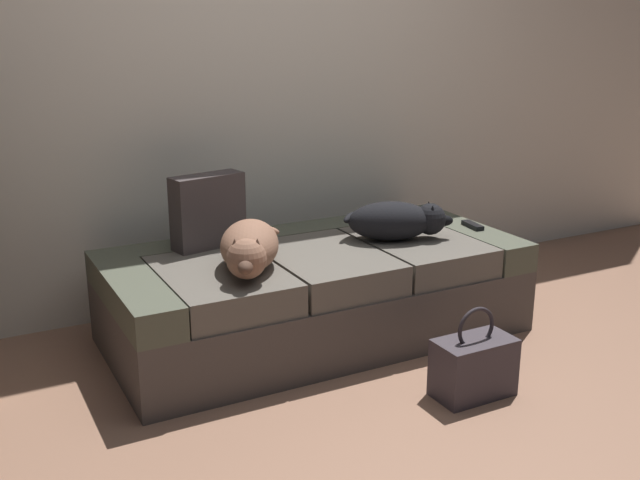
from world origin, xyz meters
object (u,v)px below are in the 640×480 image
object	(u,v)px
couch	(315,292)
dog_dark	(397,220)
handbag	(474,366)
tv_remote	(473,225)
dog_tan	(249,247)
throw_pillow	(208,211)

from	to	relation	value
couch	dog_dark	xyz separation A→B (m)	(0.41, -0.06, 0.31)
handbag	tv_remote	bearing A→B (deg)	52.31
tv_remote	dog_tan	bearing A→B (deg)	-168.81
couch	handbag	distance (m)	0.88
couch	handbag	xyz separation A→B (m)	(0.28, -0.83, -0.09)
handbag	throw_pillow	bearing A→B (deg)	123.30
dog_tan	handbag	distance (m)	1.04
dog_dark	handbag	distance (m)	0.87
couch	handbag	size ratio (longest dim) A/B	5.07
couch	dog_tan	world-z (taller)	dog_tan
dog_tan	dog_dark	bearing A→B (deg)	6.49
couch	throw_pillow	size ratio (longest dim) A/B	5.64
dog_tan	handbag	bearing A→B (deg)	-44.99
couch	dog_tan	xyz separation A→B (m)	(-0.39, -0.16, 0.32)
dog_dark	couch	bearing A→B (deg)	171.06
couch	handbag	bearing A→B (deg)	-71.22
tv_remote	dog_dark	bearing A→B (deg)	-173.10
couch	dog_tan	bearing A→B (deg)	-158.28
couch	dog_dark	bearing A→B (deg)	-8.94
throw_pillow	couch	bearing A→B (deg)	-30.23
dog_dark	throw_pillow	distance (m)	0.90
tv_remote	throw_pillow	world-z (taller)	throw_pillow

